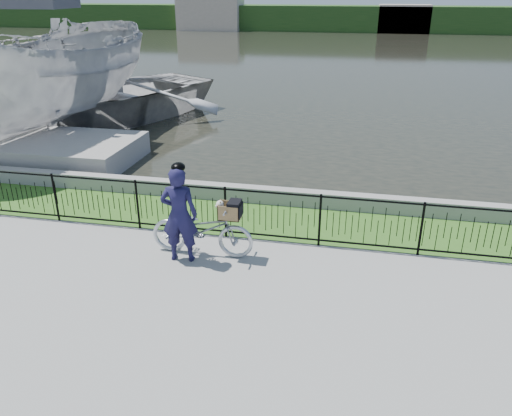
% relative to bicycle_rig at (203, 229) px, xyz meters
% --- Properties ---
extents(ground, '(120.00, 120.00, 0.00)m').
position_rel_bicycle_rig_xyz_m(ground, '(1.25, -0.76, -0.56)').
color(ground, gray).
rests_on(ground, ground).
extents(grass_strip, '(60.00, 2.00, 0.01)m').
position_rel_bicycle_rig_xyz_m(grass_strip, '(1.25, 1.84, -0.55)').
color(grass_strip, '#35631F').
rests_on(grass_strip, ground).
extents(water, '(120.00, 120.00, 0.00)m').
position_rel_bicycle_rig_xyz_m(water, '(1.25, 32.24, -0.56)').
color(water, black).
rests_on(water, ground).
extents(quay_wall, '(60.00, 0.30, 0.40)m').
position_rel_bicycle_rig_xyz_m(quay_wall, '(1.25, 2.84, -0.36)').
color(quay_wall, gray).
rests_on(quay_wall, ground).
extents(fence, '(14.00, 0.06, 1.15)m').
position_rel_bicycle_rig_xyz_m(fence, '(1.25, 0.84, 0.02)').
color(fence, black).
rests_on(fence, ground).
extents(far_treeline, '(120.00, 6.00, 3.00)m').
position_rel_bicycle_rig_xyz_m(far_treeline, '(1.25, 59.24, 0.94)').
color(far_treeline, '#27491C').
rests_on(far_treeline, ground).
extents(far_building_left, '(8.00, 4.00, 4.00)m').
position_rel_bicycle_rig_xyz_m(far_building_left, '(-16.75, 57.24, 1.44)').
color(far_building_left, '#B7A393').
rests_on(far_building_left, ground).
extents(far_building_right, '(6.00, 3.00, 3.20)m').
position_rel_bicycle_rig_xyz_m(far_building_right, '(7.25, 57.74, 1.04)').
color(far_building_right, '#B7A393').
rests_on(far_building_right, ground).
extents(bicycle_rig, '(2.08, 0.73, 1.23)m').
position_rel_bicycle_rig_xyz_m(bicycle_rig, '(0.00, 0.00, 0.00)').
color(bicycle_rig, '#B4B9C1').
rests_on(bicycle_rig, ground).
extents(cyclist, '(0.75, 0.54, 2.00)m').
position_rel_bicycle_rig_xyz_m(cyclist, '(-0.35, -0.30, 0.43)').
color(cyclist, '#17153A').
rests_on(cyclist, ground).
extents(boat_near, '(4.91, 11.03, 5.95)m').
position_rel_bicycle_rig_xyz_m(boat_near, '(-7.51, 6.90, 1.61)').
color(boat_near, '#A9A8A8').
rests_on(boat_near, water).
extents(boat_far, '(10.96, 11.95, 2.02)m').
position_rel_bicycle_rig_xyz_m(boat_far, '(-7.28, 9.65, 0.45)').
color(boat_far, '#A9A8A8').
rests_on(boat_far, water).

